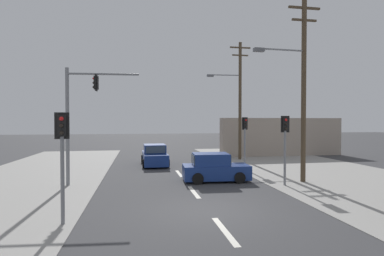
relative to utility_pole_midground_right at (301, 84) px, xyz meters
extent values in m
plane|color=#3A3A3D|center=(-6.10, -4.21, -5.26)|extent=(140.00, 140.00, 0.00)
cube|color=silver|center=(-6.10, -6.21, -5.26)|extent=(0.20, 2.40, 0.01)
cube|color=silver|center=(-6.10, -1.21, -5.26)|extent=(0.20, 2.40, 0.01)
cube|color=silver|center=(-6.10, 3.79, -5.26)|extent=(0.20, 2.40, 0.01)
cube|color=gray|center=(2.90, -2.21, -5.25)|extent=(10.00, 44.00, 0.02)
cube|color=gray|center=(-14.60, -0.21, -5.25)|extent=(8.00, 40.00, 0.02)
cylinder|color=#4C3D2B|center=(0.13, 0.01, -0.36)|extent=(0.26, 0.26, 9.79)
cube|color=#4C3D2B|center=(0.13, 0.01, 4.08)|extent=(1.80, 0.12, 0.11)
cube|color=#4C3D2B|center=(0.13, 0.01, 3.43)|extent=(1.40, 0.12, 0.10)
cylinder|color=slate|center=(-1.17, -0.04, 1.79)|extent=(2.60, 0.19, 0.09)
cube|color=#595B60|center=(-2.46, -0.09, 1.72)|extent=(0.57, 0.30, 0.18)
cylinder|color=#4C3D2B|center=(-0.01, 9.75, -0.24)|extent=(0.26, 0.26, 10.03)
cube|color=#4C3D2B|center=(-0.01, 9.75, 4.32)|extent=(1.80, 0.12, 0.11)
cube|color=#4C3D2B|center=(-0.01, 9.75, 3.67)|extent=(1.40, 0.12, 0.10)
cylinder|color=slate|center=(-1.30, 9.83, 1.96)|extent=(2.60, 0.26, 0.09)
cube|color=#595B60|center=(-2.60, 9.92, 1.89)|extent=(0.58, 0.32, 0.18)
cylinder|color=slate|center=(-12.16, 1.31, -2.26)|extent=(0.18, 0.18, 6.00)
cylinder|color=slate|center=(-10.37, 1.15, 0.44)|extent=(3.60, 0.43, 0.11)
cube|color=black|center=(-10.73, 1.18, -0.01)|extent=(0.22, 0.28, 0.68)
cube|color=black|center=(-10.73, 1.18, -0.01)|extent=(0.08, 0.44, 0.84)
sphere|color=red|center=(-10.85, 1.19, 0.21)|extent=(0.13, 0.13, 0.13)
sphere|color=black|center=(-10.85, 1.19, -0.01)|extent=(0.13, 0.13, 0.13)
sphere|color=black|center=(-10.85, 1.19, -0.23)|extent=(0.13, 0.13, 0.13)
cylinder|color=slate|center=(-1.26, -0.64, -3.86)|extent=(0.12, 0.12, 2.80)
cube|color=black|center=(-1.26, -0.64, -2.12)|extent=(0.28, 0.23, 0.68)
cube|color=black|center=(-1.26, -0.64, -2.12)|extent=(0.44, 0.09, 0.84)
sphere|color=red|center=(-1.27, -0.75, -1.90)|extent=(0.13, 0.13, 0.13)
sphere|color=black|center=(-1.27, -0.75, -2.12)|extent=(0.13, 0.13, 0.13)
sphere|color=black|center=(-1.27, -0.75, -2.34)|extent=(0.13, 0.13, 0.13)
cylinder|color=slate|center=(-11.00, -4.76, -3.86)|extent=(0.12, 0.12, 2.80)
cube|color=black|center=(-11.00, -4.76, -2.12)|extent=(0.28, 0.23, 0.68)
cube|color=black|center=(-11.00, -4.76, -2.12)|extent=(0.44, 0.09, 0.84)
sphere|color=red|center=(-10.98, -4.88, -1.90)|extent=(0.13, 0.13, 0.13)
sphere|color=black|center=(-10.98, -4.88, -2.12)|extent=(0.13, 0.13, 0.13)
sphere|color=black|center=(-10.98, -4.88, -2.34)|extent=(0.13, 0.13, 0.13)
cylinder|color=slate|center=(-1.51, 4.51, -3.86)|extent=(0.12, 0.12, 2.80)
cube|color=black|center=(-1.51, 4.51, -2.12)|extent=(0.31, 0.27, 0.68)
cube|color=black|center=(-1.51, 4.51, -2.12)|extent=(0.43, 0.16, 0.84)
sphere|color=red|center=(-1.47, 4.39, -1.90)|extent=(0.13, 0.13, 0.13)
sphere|color=black|center=(-1.47, 4.39, -2.12)|extent=(0.13, 0.13, 0.13)
sphere|color=black|center=(-1.47, 4.39, -2.34)|extent=(0.13, 0.13, 0.13)
cube|color=#A39384|center=(4.90, 11.79, -3.46)|extent=(12.00, 1.00, 3.60)
cube|color=navy|center=(-4.42, 1.12, -4.75)|extent=(3.69, 1.83, 0.76)
cube|color=navy|center=(-4.72, 1.14, -4.05)|extent=(1.99, 1.60, 0.64)
cube|color=#384756|center=(-3.76, 1.08, -4.05)|extent=(0.15, 1.36, 0.54)
cube|color=#384756|center=(-5.69, 1.20, -4.05)|extent=(0.14, 1.33, 0.51)
cube|color=white|center=(-2.61, 1.00, -4.58)|extent=(0.13, 1.36, 0.14)
cylinder|color=black|center=(-3.26, 1.85, -4.96)|extent=(0.61, 0.22, 0.60)
cylinder|color=black|center=(-3.36, 0.25, -4.96)|extent=(0.61, 0.22, 0.60)
cylinder|color=black|center=(-5.49, 1.99, -4.96)|extent=(0.61, 0.22, 0.60)
cylinder|color=black|center=(-5.59, 0.39, -4.96)|extent=(0.61, 0.22, 0.60)
cube|color=navy|center=(-7.41, 7.72, -4.72)|extent=(1.78, 4.23, 0.80)
cube|color=navy|center=(-7.41, 7.67, -4.01)|extent=(1.60, 1.93, 0.62)
cube|color=#384756|center=(-7.43, 8.64, -4.01)|extent=(1.44, 0.09, 0.53)
cube|color=#384756|center=(-7.39, 6.70, -4.01)|extent=(1.40, 0.09, 0.50)
cube|color=white|center=(-7.45, 9.84, -4.54)|extent=(1.45, 0.07, 0.14)
cylinder|color=black|center=(-8.28, 9.00, -4.94)|extent=(0.20, 0.64, 0.64)
cylinder|color=black|center=(-6.58, 9.04, -4.94)|extent=(0.20, 0.64, 0.64)
cylinder|color=black|center=(-8.24, 6.40, -4.94)|extent=(0.20, 0.64, 0.64)
cylinder|color=black|center=(-6.54, 6.43, -4.94)|extent=(0.20, 0.64, 0.64)
camera|label=1|loc=(-8.65, -14.76, -1.99)|focal=28.00mm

